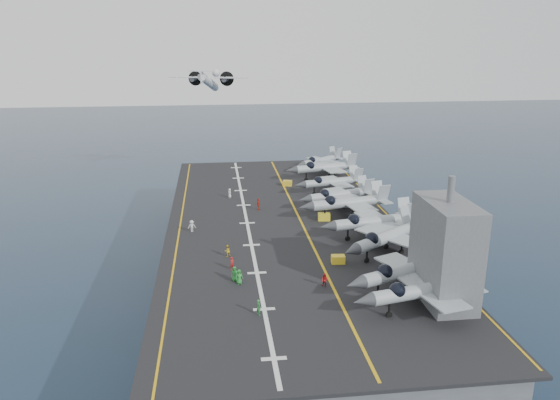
{
  "coord_description": "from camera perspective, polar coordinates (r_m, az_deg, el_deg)",
  "views": [
    {
      "loc": [
        -11.01,
        -85.6,
        40.27
      ],
      "look_at": [
        0.0,
        4.0,
        13.0
      ],
      "focal_mm": 35.0,
      "sensor_mm": 36.0,
      "label": 1
    }
  ],
  "objects": [
    {
      "name": "deck_edge_port",
      "position": [
        90.85,
        -10.4,
        -2.66
      ],
      "size": [
        0.25,
        90.0,
        0.02
      ],
      "primitive_type": "cube",
      "color": "gold",
      "rests_on": "flight_deck"
    },
    {
      "name": "crew_2",
      "position": [
        77.36,
        -5.52,
        -5.3
      ],
      "size": [
        1.23,
        1.08,
        1.71
      ],
      "primitive_type": "imported",
      "color": "yellow",
      "rests_on": "flight_deck"
    },
    {
      "name": "crew_1",
      "position": [
        73.14,
        -5.03,
        -6.6
      ],
      "size": [
        1.22,
        1.29,
        1.79
      ],
      "primitive_type": "imported",
      "color": "#B21919",
      "rests_on": "flight_deck"
    },
    {
      "name": "fighter_jet_7",
      "position": [
        118.25,
        4.76,
        3.5
      ],
      "size": [
        17.81,
        13.75,
        5.53
      ],
      "primitive_type": null,
      "color": "#9EA7B0",
      "rests_on": "flight_deck"
    },
    {
      "name": "fighter_jet_3",
      "position": [
        84.76,
        9.83,
        -2.12
      ],
      "size": [
        17.47,
        13.29,
        5.48
      ],
      "primitive_type": null,
      "color": "#959EA7",
      "rests_on": "flight_deck"
    },
    {
      "name": "fighter_jet_2",
      "position": [
        78.59,
        11.18,
        -3.68
      ],
      "size": [
        19.28,
        18.0,
        5.57
      ],
      "primitive_type": null,
      "color": "gray",
      "rests_on": "flight_deck"
    },
    {
      "name": "fighter_jet_5",
      "position": [
        98.76,
        6.32,
        0.64
      ],
      "size": [
        16.91,
        13.71,
        5.09
      ],
      "primitive_type": null,
      "color": "#9DA6AD",
      "rests_on": "flight_deck"
    },
    {
      "name": "crew_7",
      "position": [
        68.39,
        4.68,
        -8.35
      ],
      "size": [
        1.23,
        1.18,
        1.71
      ],
      "primitive_type": "imported",
      "color": "#B21919",
      "rests_on": "flight_deck"
    },
    {
      "name": "foul_line",
      "position": [
        91.73,
        2.17,
        -2.19
      ],
      "size": [
        0.35,
        90.0,
        0.02
      ],
      "primitive_type": "cube",
      "color": "gold",
      "rests_on": "flight_deck"
    },
    {
      "name": "fighter_jet_1",
      "position": [
        68.33,
        13.17,
        -7.05
      ],
      "size": [
        18.63,
        15.71,
        5.5
      ],
      "primitive_type": null,
      "color": "#9399A1",
      "rests_on": "flight_deck"
    },
    {
      "name": "crew_0",
      "position": [
        69.91,
        -4.76,
        -7.69
      ],
      "size": [
        1.32,
        1.07,
        1.91
      ],
      "primitive_type": "imported",
      "color": "#268C33",
      "rests_on": "flight_deck"
    },
    {
      "name": "fighter_jet_4",
      "position": [
        93.45,
        7.26,
        -0.17
      ],
      "size": [
        17.95,
        13.75,
        5.6
      ],
      "primitive_type": null,
      "color": "#9BA5AC",
      "rests_on": "flight_deck"
    },
    {
      "name": "fighter_jet_6",
      "position": [
        107.7,
        5.52,
        1.98
      ],
      "size": [
        15.86,
        12.35,
        4.9
      ],
      "primitive_type": null,
      "color": "#98A1A7",
      "rests_on": "flight_deck"
    },
    {
      "name": "ground",
      "position": [
        95.24,
        0.3,
        -8.21
      ],
      "size": [
        500.0,
        500.0,
        0.0
      ],
      "primitive_type": "plane",
      "color": "#142135",
      "rests_on": "ground"
    },
    {
      "name": "crew_6",
      "position": [
        61.83,
        -2.25,
        -11.12
      ],
      "size": [
        1.13,
        1.31,
        1.85
      ],
      "primitive_type": "imported",
      "color": "#277E32",
      "rests_on": "flight_deck"
    },
    {
      "name": "tow_cart_b",
      "position": [
        92.18,
        4.62,
        -1.76
      ],
      "size": [
        2.17,
        1.57,
        1.21
      ],
      "primitive_type": null,
      "color": "yellow",
      "rests_on": "flight_deck"
    },
    {
      "name": "landing_centerline",
      "position": [
        90.79,
        -3.46,
        -2.42
      ],
      "size": [
        0.5,
        90.0,
        0.02
      ],
      "primitive_type": "cube",
      "color": "silver",
      "rests_on": "flight_deck"
    },
    {
      "name": "fighter_jet_8",
      "position": [
        126.74,
        4.31,
        4.21
      ],
      "size": [
        16.09,
        14.93,
        4.65
      ],
      "primitive_type": null,
      "color": "gray",
      "rests_on": "flight_deck"
    },
    {
      "name": "crew_3",
      "position": [
        87.53,
        -9.2,
        -2.71
      ],
      "size": [
        1.27,
        0.97,
        1.9
      ],
      "primitive_type": "imported",
      "color": "silver",
      "rests_on": "flight_deck"
    },
    {
      "name": "deck_edge_stbd",
      "position": [
        95.34,
        11.41,
        -1.78
      ],
      "size": [
        0.25,
        90.0,
        0.02
      ],
      "primitive_type": "cube",
      "color": "gold",
      "rests_on": "flight_deck"
    },
    {
      "name": "crew_5",
      "position": [
        105.01,
        -5.28,
        0.72
      ],
      "size": [
        0.9,
        1.19,
        1.8
      ],
      "primitive_type": "imported",
      "color": "silver",
      "rests_on": "flight_deck"
    },
    {
      "name": "tow_cart_c",
      "position": [
        113.02,
        0.78,
        1.77
      ],
      "size": [
        2.06,
        1.62,
        1.09
      ],
      "primitive_type": null,
      "color": "gold",
      "rests_on": "flight_deck"
    },
    {
      "name": "crew_4",
      "position": [
        97.3,
        -2.28,
        -0.45
      ],
      "size": [
        0.87,
        1.27,
        2.06
      ],
      "primitive_type": "imported",
      "color": "red",
      "rests_on": "flight_deck"
    },
    {
      "name": "fighter_jet_0",
      "position": [
        63.85,
        14.8,
        -9.0
      ],
      "size": [
        17.27,
        13.36,
        5.35
      ],
      "primitive_type": null,
      "color": "#A0A9AF",
      "rests_on": "flight_deck"
    },
    {
      "name": "tow_cart_a",
      "position": [
        75.39,
        6.09,
        -6.18
      ],
      "size": [
        1.92,
        1.34,
        1.1
      ],
      "primitive_type": null,
      "color": "yellow",
      "rests_on": "flight_deck"
    },
    {
      "name": "island_superstructure",
      "position": [
        65.33,
        16.98,
        -3.98
      ],
      "size": [
        5.0,
        10.0,
        15.0
      ],
      "primitive_type": null,
      "color": "#56595E",
      "rests_on": "flight_deck"
    },
    {
      "name": "transport_plane",
      "position": [
        148.91,
        -7.45,
        12.11
      ],
      "size": [
        24.28,
        19.54,
        5.02
      ],
      "primitive_type": null,
      "color": "silver"
    },
    {
      "name": "flight_deck",
      "position": [
        91.39,
        0.31,
        -2.4
      ],
      "size": [
        38.0,
        92.0,
        0.4
      ],
      "primitive_type": "cube",
      "color": "black",
      "rests_on": "hull"
    },
    {
      "name": "hull",
      "position": [
        93.23,
        0.3,
        -5.42
      ],
      "size": [
        36.0,
        90.0,
        10.0
      ],
      "primitive_type": "cube",
      "color": "#56595E",
      "rests_on": "ground"
    },
    {
      "name": "crew_8",
      "position": [
        69.03,
        -4.27,
        -8.01
      ],
      "size": [
        1.32,
        1.07,
        1.91
      ],
      "primitive_type": "imported",
      "color": "#268C33",
      "rests_on": "flight_deck"
    }
  ]
}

